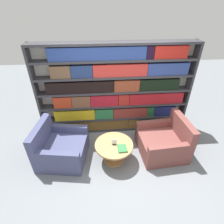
{
  "coord_description": "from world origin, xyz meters",
  "views": [
    {
      "loc": [
        -0.38,
        -2.3,
        2.92
      ],
      "look_at": [
        -0.12,
        0.74,
        0.92
      ],
      "focal_mm": 28.0,
      "sensor_mm": 36.0,
      "label": 1
    }
  ],
  "objects": [
    {
      "name": "stray_book",
      "position": [
        0.02,
        0.12,
        0.47
      ],
      "size": [
        0.18,
        0.22,
        0.03
      ],
      "color": "#2D703D",
      "rests_on": "coffee_table"
    },
    {
      "name": "armchair_left",
      "position": [
        -1.23,
        0.43,
        0.27
      ],
      "size": [
        1.07,
        1.06,
        0.84
      ],
      "rotation": [
        0.0,
        0.0,
        1.42
      ],
      "color": "#42476B",
      "rests_on": "ground_plane"
    },
    {
      "name": "table_sign",
      "position": [
        -0.12,
        0.26,
        0.5
      ],
      "size": [
        0.1,
        0.06,
        0.13
      ],
      "color": "black",
      "rests_on": "coffee_table"
    },
    {
      "name": "ground_plane",
      "position": [
        0.0,
        0.0,
        0.0
      ],
      "size": [
        14.0,
        14.0,
        0.0
      ],
      "primitive_type": "plane",
      "color": "slate"
    },
    {
      "name": "bookshelf",
      "position": [
        0.04,
        1.37,
        1.07
      ],
      "size": [
        3.57,
        0.3,
        2.18
      ],
      "color": "silver",
      "rests_on": "ground_plane"
    },
    {
      "name": "armchair_right",
      "position": [
        0.99,
        0.42,
        0.27
      ],
      "size": [
        1.0,
        0.99,
        0.84
      ],
      "rotation": [
        0.0,
        0.0,
        -1.5
      ],
      "color": "brown",
      "rests_on": "ground_plane"
    },
    {
      "name": "coffee_table",
      "position": [
        -0.12,
        0.26,
        0.32
      ],
      "size": [
        0.77,
        0.77,
        0.45
      ],
      "color": "#AD7F4C",
      "rests_on": "ground_plane"
    }
  ]
}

